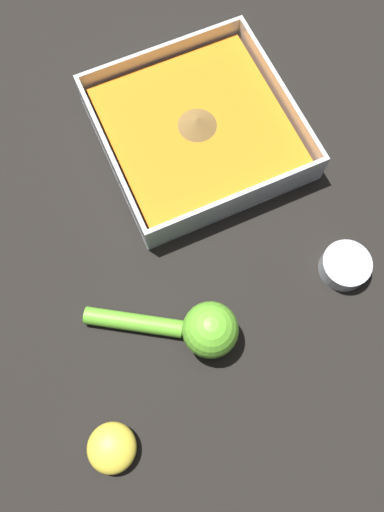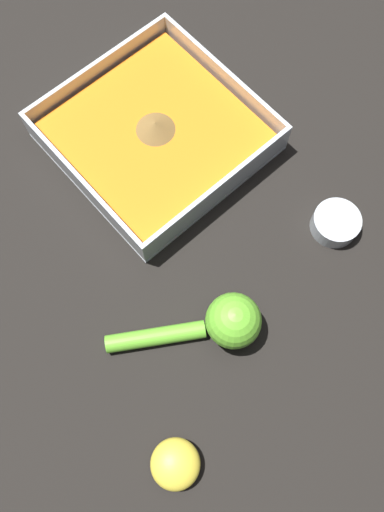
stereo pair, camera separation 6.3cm
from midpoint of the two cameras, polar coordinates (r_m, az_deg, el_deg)
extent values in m
plane|color=black|center=(0.73, 4.78, 12.11)|extent=(4.00, 4.00, 0.00)
cube|color=silver|center=(0.74, 3.09, 13.17)|extent=(0.26, 0.26, 0.01)
cube|color=silver|center=(0.78, -1.08, 21.48)|extent=(0.26, 0.01, 0.05)
cube|color=silver|center=(0.66, 7.94, 5.76)|extent=(0.26, 0.01, 0.05)
cube|color=silver|center=(0.76, 12.38, 17.33)|extent=(0.01, 0.25, 0.05)
cube|color=silver|center=(0.69, -6.61, 10.63)|extent=(0.01, 0.25, 0.05)
cube|color=orange|center=(0.72, 3.16, 13.85)|extent=(0.24, 0.24, 0.02)
cone|color=brown|center=(0.71, 3.24, 14.73)|extent=(0.05, 0.05, 0.02)
cylinder|color=silver|center=(0.68, 19.63, -1.45)|extent=(0.06, 0.06, 0.03)
cylinder|color=brown|center=(0.68, 19.58, -1.49)|extent=(0.06, 0.06, 0.01)
sphere|color=#6BC633|center=(0.60, 5.12, -8.85)|extent=(0.07, 0.07, 0.07)
cylinder|color=#6BC633|center=(0.63, -3.83, -7.99)|extent=(0.12, 0.09, 0.02)
ellipsoid|color=yellow|center=(0.61, -6.07, -21.42)|extent=(0.06, 0.06, 0.03)
camera|label=1|loc=(0.03, 92.89, -8.25)|focal=35.00mm
camera|label=2|loc=(0.03, -87.11, 8.25)|focal=35.00mm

